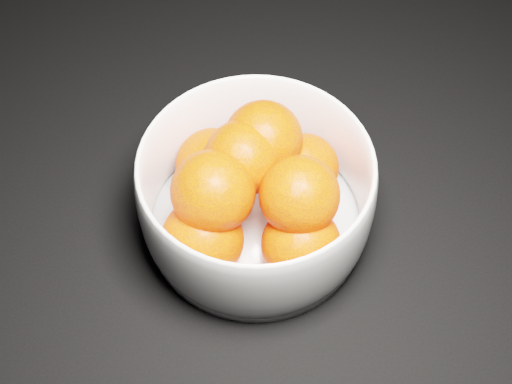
{
  "coord_description": "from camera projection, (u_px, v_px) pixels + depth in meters",
  "views": [
    {
      "loc": [
        -0.25,
        -0.34,
        0.51
      ],
      "look_at": [
        -0.25,
        -0.01,
        0.05
      ],
      "focal_mm": 50.0,
      "sensor_mm": 36.0,
      "label": 1
    }
  ],
  "objects": [
    {
      "name": "bowl",
      "position": [
        256.0,
        195.0,
        0.57
      ],
      "size": [
        0.19,
        0.19,
        0.09
      ],
      "rotation": [
        0.0,
        0.0,
        0.01
      ],
      "color": "white",
      "rests_on": "ground"
    },
    {
      "name": "orange_pile",
      "position": [
        252.0,
        188.0,
        0.56
      ],
      "size": [
        0.14,
        0.14,
        0.1
      ],
      "color": "#F53805",
      "rests_on": "bowl"
    }
  ]
}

